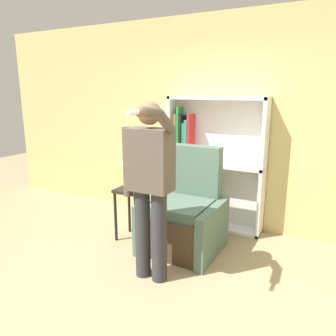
{
  "coord_description": "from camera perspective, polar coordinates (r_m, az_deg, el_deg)",
  "views": [
    {
      "loc": [
        1.31,
        -2.18,
        1.84
      ],
      "look_at": [
        -0.22,
        0.69,
        1.06
      ],
      "focal_mm": 35.0,
      "sensor_mm": 36.0,
      "label": 1
    }
  ],
  "objects": [
    {
      "name": "ground_plane",
      "position": [
        3.14,
        -2.59,
        -22.41
      ],
      "size": [
        14.0,
        14.0,
        0.0
      ],
      "primitive_type": "plane",
      "color": "#9E8966"
    },
    {
      "name": "bookcase",
      "position": [
        4.48,
        6.29,
        0.19
      ],
      "size": [
        1.3,
        0.28,
        1.76
      ],
      "color": "white",
      "rests_on": "ground_plane"
    },
    {
      "name": "side_table",
      "position": [
        4.1,
        -6.31,
        -5.64
      ],
      "size": [
        0.35,
        0.35,
        0.66
      ],
      "color": "black",
      "rests_on": "ground_plane"
    },
    {
      "name": "table_lamp",
      "position": [
        3.96,
        -6.51,
        1.91
      ],
      "size": [
        0.24,
        0.24,
        0.52
      ],
      "color": "#B7B2A8",
      "rests_on": "side_table"
    },
    {
      "name": "wall_back",
      "position": [
        4.43,
        10.78,
        7.53
      ],
      "size": [
        8.0,
        0.06,
        2.8
      ],
      "color": "tan",
      "rests_on": "ground_plane"
    },
    {
      "name": "person_standing",
      "position": [
        3.07,
        -3.27,
        -2.35
      ],
      "size": [
        0.57,
        0.78,
        1.75
      ],
      "color": "#2D2D33",
      "rests_on": "ground_plane"
    },
    {
      "name": "armchair",
      "position": [
        3.89,
        2.96,
        -8.6
      ],
      "size": [
        0.85,
        0.83,
        1.2
      ],
      "color": "#4C3823",
      "rests_on": "ground_plane"
    }
  ]
}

